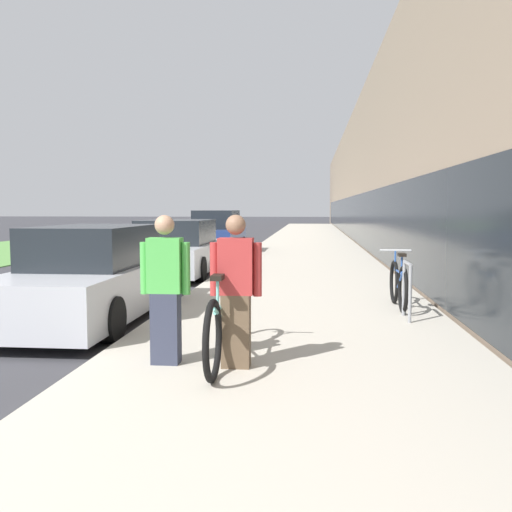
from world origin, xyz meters
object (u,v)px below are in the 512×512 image
at_px(tandem_bicycle, 226,321).
at_px(vintage_roadster_curbside, 177,250).
at_px(person_bystander, 165,289).
at_px(bike_rack_hoop, 407,284).
at_px(parked_sedan_far, 217,235).
at_px(parked_sedan_curbside, 95,278).
at_px(cruiser_bike_nearest, 398,284).
at_px(person_rider, 236,291).

distance_m(tandem_bicycle, vintage_roadster_curbside, 8.91).
relative_size(person_bystander, bike_rack_hoop, 1.83).
xyz_separation_m(vintage_roadster_curbside, parked_sedan_far, (-0.06, 6.52, 0.09)).
height_order(person_bystander, vintage_roadster_curbside, person_bystander).
relative_size(tandem_bicycle, person_bystander, 1.56).
bearing_deg(parked_sedan_curbside, person_bystander, -56.07).
distance_m(bike_rack_hoop, vintage_roadster_curbside, 7.79).
bearing_deg(bike_rack_hoop, vintage_roadster_curbside, 128.68).
xyz_separation_m(tandem_bicycle, vintage_roadster_curbside, (-2.57, 8.53, 0.13)).
height_order(person_bystander, bike_rack_hoop, person_bystander).
height_order(bike_rack_hoop, vintage_roadster_curbside, vintage_roadster_curbside).
distance_m(person_bystander, cruiser_bike_nearest, 4.65).
distance_m(cruiser_bike_nearest, vintage_roadster_curbside, 7.10).
height_order(person_rider, person_bystander, person_rider).
bearing_deg(person_rider, parked_sedan_curbside, 132.88).
bearing_deg(parked_sedan_curbside, vintage_roadster_curbside, 91.53).
distance_m(person_rider, bike_rack_hoop, 3.49).
distance_m(tandem_bicycle, person_bystander, 0.74).
relative_size(tandem_bicycle, bike_rack_hoop, 2.86).
bearing_deg(bike_rack_hoop, cruiser_bike_nearest, 88.97).
bearing_deg(vintage_roadster_curbside, parked_sedan_far, 90.52).
bearing_deg(bike_rack_hoop, person_rider, -128.15).
relative_size(person_rider, parked_sedan_curbside, 0.33).
height_order(person_rider, parked_sedan_curbside, person_rider).
bearing_deg(person_bystander, bike_rack_hoop, 42.73).
bearing_deg(parked_sedan_far, person_bystander, -82.43).
distance_m(parked_sedan_curbside, vintage_roadster_curbside, 6.07).
bearing_deg(tandem_bicycle, bike_rack_hoop, 46.80).
bearing_deg(parked_sedan_curbside, bike_rack_hoop, -0.17).
xyz_separation_m(person_rider, person_bystander, (-0.75, 0.06, -0.00)).
distance_m(bike_rack_hoop, cruiser_bike_nearest, 0.94).
distance_m(tandem_bicycle, cruiser_bike_nearest, 4.10).
xyz_separation_m(person_rider, parked_sedan_curbside, (-2.55, 2.75, -0.23)).
relative_size(person_rider, bike_rack_hoop, 1.84).
distance_m(tandem_bicycle, person_rider, 0.49).
relative_size(person_bystander, vintage_roadster_curbside, 0.32).
xyz_separation_m(person_bystander, cruiser_bike_nearest, (2.91, 3.61, -0.39)).
xyz_separation_m(parked_sedan_curbside, vintage_roadster_curbside, (-0.16, 6.07, -0.01)).
height_order(cruiser_bike_nearest, vintage_roadster_curbside, vintage_roadster_curbside).
distance_m(parked_sedan_curbside, parked_sedan_far, 12.59).
bearing_deg(tandem_bicycle, cruiser_bike_nearest, 55.60).
distance_m(cruiser_bike_nearest, parked_sedan_far, 12.67).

